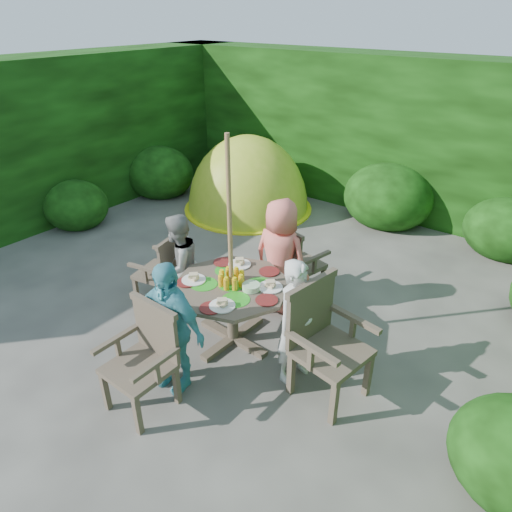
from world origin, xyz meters
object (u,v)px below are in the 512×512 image
Objects in this scene: parasol_pole at (230,249)px; child_front at (170,327)px; garden_chair_front at (145,357)px; child_right at (297,322)px; child_back at (280,257)px; child_left at (179,267)px; patio_table at (232,294)px; dome_tent at (248,208)px; garden_chair_right at (324,340)px; garden_chair_left at (163,269)px; garden_chair_back at (294,261)px.

child_front is (-0.04, -0.80, -0.45)m from parasol_pole.
garden_chair_front is 0.75× the size of child_right.
parasol_pole is 1.62× the size of child_back.
child_front is (0.76, -0.83, 0.04)m from child_left.
patio_table is 1.01× the size of child_right.
dome_tent is at bearing -48.61° from child_back.
child_left reaches higher than garden_chair_front.
child_back is (-1.05, 0.84, 0.12)m from garden_chair_right.
child_right is at bearing -2.53° from parasol_pole.
child_back is at bearing 88.06° from garden_chair_front.
child_back reaches higher than garden_chair_left.
garden_chair_back is 0.74× the size of child_right.
garden_chair_front is (-0.08, -2.20, 0.01)m from garden_chair_back.
patio_table is 0.80m from child_left.
garden_chair_right is 1.23× the size of garden_chair_left.
child_right is (-0.29, 0.00, 0.06)m from garden_chair_right.
child_back is at bearing 53.87° from child_right.
garden_chair_left is at bearing 176.52° from patio_table.
parasol_pole is at bearing 81.95° from child_left.
patio_table is 1.04× the size of child_left.
child_right reaches higher than garden_chair_back.
child_left is at bearing 177.53° from patio_table.
garden_chair_left is 1.54m from garden_chair_back.
parasol_pole is at bearing 101.33° from garden_chair_back.
patio_table is 3.68m from dome_tent.
child_back is at bearing 85.56° from child_front.
child_back reaches higher than dome_tent.
garden_chair_left is 0.92× the size of garden_chair_front.
garden_chair_front is at bearing -92.67° from parasol_pole.
child_front is (-0.04, -0.80, 0.06)m from patio_table.
garden_chair_back is 2.89m from dome_tent.
child_back is (0.83, 0.76, 0.07)m from child_left.
child_back is (0.09, 1.90, 0.18)m from garden_chair_front.
garden_chair_front is at bearing 142.28° from garden_chair_right.
child_back is (0.00, -0.30, 0.19)m from garden_chair_back.
garden_chair_front is 0.33m from child_front.
child_left is at bearing 38.47° from child_back.
patio_table is at bearing -57.77° from dome_tent.
child_right is at bearing 128.47° from child_back.
parasol_pole reaches higher than patio_table.
child_right reaches higher than garden_chair_left.
garden_chair_back is at bearing 86.01° from child_front.
garden_chair_back is (1.14, 1.03, 0.03)m from garden_chair_left.
parasol_pole reaches higher than garden_chair_right.
child_front is (-0.07, -1.60, -0.03)m from child_back.
garden_chair_front is (-1.14, -1.06, -0.06)m from garden_chair_right.
garden_chair_front is at bearing 27.96° from child_left.
garden_chair_back is at bearing 45.41° from child_right.
child_front is at bearing 143.87° from child_right.
patio_table is 0.97× the size of child_front.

